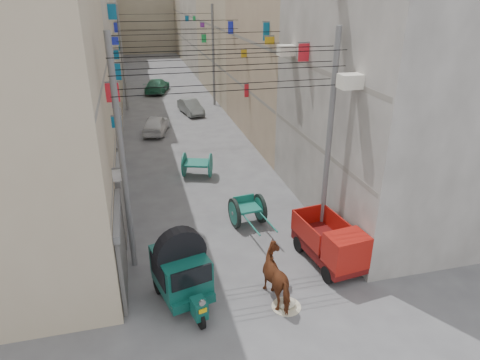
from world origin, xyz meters
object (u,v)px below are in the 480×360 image
object	(u,v)px
feed_sack	(286,303)
distant_car_green	(157,86)
auto_rickshaw	(181,269)
tonga_cart	(247,210)
horse	(280,277)
distant_car_white	(156,124)
distant_car_grey	(191,107)
mini_truck	(334,248)
second_cart	(197,164)

from	to	relation	value
feed_sack	distant_car_green	xyz separation A→B (m)	(-1.70, 31.60, 0.49)
auto_rickshaw	feed_sack	xyz separation A→B (m)	(3.07, -1.16, -1.00)
tonga_cart	distant_car_green	world-z (taller)	distant_car_green
horse	distant_car_white	world-z (taller)	horse
auto_rickshaw	distant_car_grey	size ratio (longest dim) A/B	0.84
horse	mini_truck	bearing A→B (deg)	-163.80
distant_car_grey	feed_sack	bearing A→B (deg)	-102.06
second_cart	distant_car_grey	distance (m)	12.47
second_cart	distant_car_green	bearing A→B (deg)	110.47
auto_rickshaw	feed_sack	bearing A→B (deg)	-34.45
distant_car_white	distant_car_green	bearing A→B (deg)	-80.44
tonga_cart	auto_rickshaw	bearing A→B (deg)	-135.13
second_cart	distant_car_white	size ratio (longest dim) A/B	0.50
distant_car_white	distant_car_green	size ratio (longest dim) A/B	0.82
mini_truck	distant_car_white	world-z (taller)	mini_truck
auto_rickshaw	distant_car_green	size ratio (longest dim) A/B	0.65
auto_rickshaw	distant_car_green	world-z (taller)	auto_rickshaw
distant_car_white	tonga_cart	bearing A→B (deg)	115.74
second_cart	horse	bearing A→B (deg)	-65.59
second_cart	feed_sack	xyz separation A→B (m)	(1.10, -10.75, -0.54)
second_cart	horse	distance (m)	10.33
horse	distant_car_grey	bearing A→B (deg)	-99.50
distant_car_white	distant_car_green	distance (m)	12.82
auto_rickshaw	mini_truck	bearing A→B (deg)	-9.67
auto_rickshaw	tonga_cart	bearing A→B (deg)	38.09
distant_car_white	distant_car_grey	size ratio (longest dim) A/B	1.05
mini_truck	distant_car_grey	world-z (taller)	mini_truck
tonga_cart	second_cart	size ratio (longest dim) A/B	1.59
distant_car_green	tonga_cart	bearing A→B (deg)	109.41
feed_sack	distant_car_grey	bearing A→B (deg)	89.24
second_cart	distant_car_grey	world-z (taller)	second_cart
tonga_cart	distant_car_grey	xyz separation A→B (m)	(0.15, 17.86, -0.09)
tonga_cart	distant_car_white	size ratio (longest dim) A/B	0.80
second_cart	distant_car_green	xyz separation A→B (m)	(-0.60, 20.85, -0.05)
tonga_cart	distant_car_grey	world-z (taller)	tonga_cart
distant_car_grey	tonga_cart	bearing A→B (deg)	-101.79
auto_rickshaw	tonga_cart	xyz separation A→B (m)	(3.23, 4.12, -0.50)
auto_rickshaw	tonga_cart	world-z (taller)	auto_rickshaw
feed_sack	horse	xyz separation A→B (m)	(-0.09, 0.46, 0.68)
distant_car_white	distant_car_grey	world-z (taller)	distant_car_white
second_cart	distant_car_white	xyz separation A→B (m)	(-1.58, 8.07, -0.08)
auto_rickshaw	distant_car_white	world-z (taller)	auto_rickshaw
feed_sack	distant_car_grey	distance (m)	23.14
feed_sack	second_cart	bearing A→B (deg)	95.83
horse	tonga_cart	bearing A→B (deg)	-101.40
mini_truck	distant_car_green	size ratio (longest dim) A/B	0.73
second_cart	auto_rickshaw	bearing A→B (deg)	-82.83
distant_car_green	distant_car_grey	bearing A→B (deg)	118.73
tonga_cart	second_cart	xyz separation A→B (m)	(-1.25, 5.47, 0.04)
second_cart	feed_sack	world-z (taller)	second_cart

